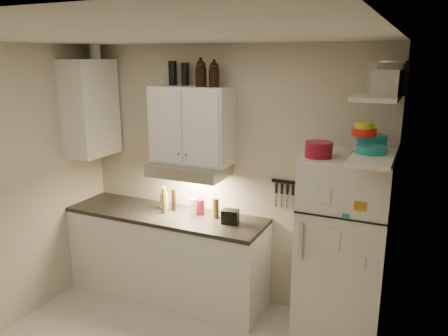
% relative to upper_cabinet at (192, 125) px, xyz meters
% --- Properties ---
extents(ceiling, '(3.20, 3.00, 0.02)m').
position_rel_upper_cabinet_xyz_m(ceiling, '(0.30, -1.33, 0.78)').
color(ceiling, white).
rests_on(ceiling, ground).
extents(back_wall, '(3.20, 0.02, 2.60)m').
position_rel_upper_cabinet_xyz_m(back_wall, '(0.30, 0.18, -0.53)').
color(back_wall, '#BEB7A2').
rests_on(back_wall, ground).
extents(right_wall, '(0.02, 3.00, 2.60)m').
position_rel_upper_cabinet_xyz_m(right_wall, '(1.91, -1.33, -0.53)').
color(right_wall, '#BEB7A2').
rests_on(right_wall, ground).
extents(base_cabinet, '(2.10, 0.60, 0.88)m').
position_rel_upper_cabinet_xyz_m(base_cabinet, '(-0.25, -0.14, -1.39)').
color(base_cabinet, white).
rests_on(base_cabinet, floor).
extents(countertop, '(2.10, 0.62, 0.04)m').
position_rel_upper_cabinet_xyz_m(countertop, '(-0.25, -0.14, -0.93)').
color(countertop, '#272421').
rests_on(countertop, base_cabinet).
extents(upper_cabinet, '(0.80, 0.33, 0.75)m').
position_rel_upper_cabinet_xyz_m(upper_cabinet, '(0.00, 0.00, 0.00)').
color(upper_cabinet, white).
rests_on(upper_cabinet, back_wall).
extents(side_cabinet, '(0.33, 0.55, 1.00)m').
position_rel_upper_cabinet_xyz_m(side_cabinet, '(-1.14, -0.14, 0.12)').
color(side_cabinet, white).
rests_on(side_cabinet, left_wall).
extents(range_hood, '(0.76, 0.46, 0.12)m').
position_rel_upper_cabinet_xyz_m(range_hood, '(0.00, -0.06, -0.44)').
color(range_hood, silver).
rests_on(range_hood, back_wall).
extents(fridge, '(0.70, 0.68, 1.70)m').
position_rel_upper_cabinet_xyz_m(fridge, '(1.55, -0.18, -0.98)').
color(fridge, silver).
rests_on(fridge, floor).
extents(shelf_hi, '(0.30, 0.95, 0.03)m').
position_rel_upper_cabinet_xyz_m(shelf_hi, '(1.75, -0.31, 0.38)').
color(shelf_hi, white).
rests_on(shelf_hi, right_wall).
extents(shelf_lo, '(0.30, 0.95, 0.03)m').
position_rel_upper_cabinet_xyz_m(shelf_lo, '(1.75, -0.31, -0.07)').
color(shelf_lo, white).
rests_on(shelf_lo, right_wall).
extents(knife_strip, '(0.42, 0.02, 0.03)m').
position_rel_upper_cabinet_xyz_m(knife_strip, '(1.00, 0.15, -0.51)').
color(knife_strip, black).
rests_on(knife_strip, back_wall).
extents(dutch_oven, '(0.26, 0.26, 0.13)m').
position_rel_upper_cabinet_xyz_m(dutch_oven, '(1.33, -0.34, -0.06)').
color(dutch_oven, maroon).
rests_on(dutch_oven, fridge).
extents(book_stack, '(0.27, 0.29, 0.08)m').
position_rel_upper_cabinet_xyz_m(book_stack, '(1.71, -0.33, -0.09)').
color(book_stack, '#B27016').
rests_on(book_stack, fridge).
extents(spice_jar, '(0.08, 0.08, 0.11)m').
position_rel_upper_cabinet_xyz_m(spice_jar, '(1.61, -0.19, -0.07)').
color(spice_jar, silver).
rests_on(spice_jar, fridge).
extents(stock_pot, '(0.37, 0.37, 0.23)m').
position_rel_upper_cabinet_xyz_m(stock_pot, '(1.83, -0.06, 0.50)').
color(stock_pot, silver).
rests_on(stock_pot, shelf_hi).
extents(tin_a, '(0.28, 0.27, 0.22)m').
position_rel_upper_cabinet_xyz_m(tin_a, '(1.80, -0.46, 0.50)').
color(tin_a, '#AAAAAD').
rests_on(tin_a, shelf_hi).
extents(tin_b, '(0.20, 0.20, 0.17)m').
position_rel_upper_cabinet_xyz_m(tin_b, '(1.82, -0.57, 0.48)').
color(tin_b, '#AAAAAD').
rests_on(tin_b, shelf_hi).
extents(bowl_teal, '(0.24, 0.24, 0.10)m').
position_rel_upper_cabinet_xyz_m(bowl_teal, '(1.70, -0.11, -0.00)').
color(bowl_teal, teal).
rests_on(bowl_teal, shelf_lo).
extents(bowl_orange, '(0.19, 0.19, 0.06)m').
position_rel_upper_cabinet_xyz_m(bowl_orange, '(1.64, -0.19, 0.08)').
color(bowl_orange, red).
rests_on(bowl_orange, bowl_teal).
extents(bowl_yellow, '(0.15, 0.15, 0.05)m').
position_rel_upper_cabinet_xyz_m(bowl_yellow, '(1.64, -0.19, 0.13)').
color(bowl_yellow, yellow).
rests_on(bowl_yellow, bowl_orange).
extents(plates, '(0.29, 0.29, 0.06)m').
position_rel_upper_cabinet_xyz_m(plates, '(1.72, -0.37, -0.02)').
color(plates, teal).
rests_on(plates, shelf_lo).
extents(growler_a, '(0.13, 0.13, 0.25)m').
position_rel_upper_cabinet_xyz_m(growler_a, '(0.13, -0.04, 0.50)').
color(growler_a, black).
rests_on(growler_a, upper_cabinet).
extents(growler_b, '(0.13, 0.13, 0.23)m').
position_rel_upper_cabinet_xyz_m(growler_b, '(0.25, -0.01, 0.49)').
color(growler_b, black).
rests_on(growler_b, upper_cabinet).
extents(thermos_a, '(0.10, 0.10, 0.22)m').
position_rel_upper_cabinet_xyz_m(thermos_a, '(-0.10, 0.08, 0.48)').
color(thermos_a, black).
rests_on(thermos_a, upper_cabinet).
extents(thermos_b, '(0.09, 0.09, 0.24)m').
position_rel_upper_cabinet_xyz_m(thermos_b, '(-0.24, 0.06, 0.49)').
color(thermos_b, black).
rests_on(thermos_b, upper_cabinet).
extents(side_jar, '(0.14, 0.14, 0.15)m').
position_rel_upper_cabinet_xyz_m(side_jar, '(-1.10, -0.04, 0.70)').
color(side_jar, silver).
rests_on(side_jar, side_cabinet).
extents(soap_bottle, '(0.12, 0.12, 0.27)m').
position_rel_upper_cabinet_xyz_m(soap_bottle, '(-0.33, -0.03, -0.77)').
color(soap_bottle, white).
rests_on(soap_bottle, countertop).
extents(pepper_mill, '(0.08, 0.08, 0.20)m').
position_rel_upper_cabinet_xyz_m(pepper_mill, '(0.28, -0.04, -0.80)').
color(pepper_mill, brown).
rests_on(pepper_mill, countertop).
extents(oil_bottle, '(0.06, 0.06, 0.27)m').
position_rel_upper_cabinet_xyz_m(oil_bottle, '(-0.26, -0.13, -0.77)').
color(oil_bottle, '#556118').
rests_on(oil_bottle, countertop).
extents(vinegar_bottle, '(0.06, 0.06, 0.22)m').
position_rel_upper_cabinet_xyz_m(vinegar_bottle, '(-0.21, -0.03, -0.79)').
color(vinegar_bottle, black).
rests_on(vinegar_bottle, countertop).
extents(clear_bottle, '(0.06, 0.06, 0.18)m').
position_rel_upper_cabinet_xyz_m(clear_bottle, '(0.05, -0.08, -0.82)').
color(clear_bottle, silver).
rests_on(clear_bottle, countertop).
extents(red_jar, '(0.10, 0.10, 0.16)m').
position_rel_upper_cabinet_xyz_m(red_jar, '(0.09, -0.02, -0.83)').
color(red_jar, maroon).
rests_on(red_jar, countertop).
extents(caddy, '(0.17, 0.14, 0.13)m').
position_rel_upper_cabinet_xyz_m(caddy, '(0.47, -0.12, -0.84)').
color(caddy, black).
rests_on(caddy, countertop).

